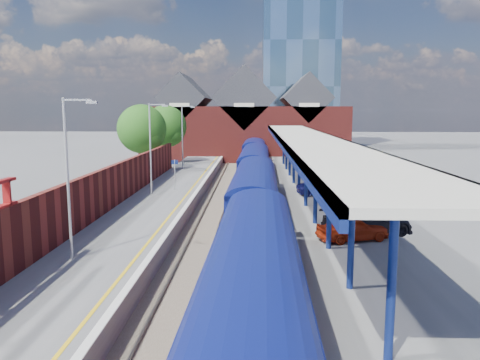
% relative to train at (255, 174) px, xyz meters
% --- Properties ---
extents(ground, '(240.00, 240.00, 0.00)m').
position_rel_train_xyz_m(ground, '(-1.49, 4.10, -2.12)').
color(ground, '#5B5B5E').
rests_on(ground, ground).
extents(ballast_bed, '(6.00, 76.00, 0.06)m').
position_rel_train_xyz_m(ballast_bed, '(-1.49, -5.90, -2.09)').
color(ballast_bed, '#473D33').
rests_on(ballast_bed, ground).
extents(rails, '(4.51, 76.00, 0.14)m').
position_rel_train_xyz_m(rails, '(-1.49, -5.90, -2.00)').
color(rails, slate).
rests_on(rails, ground).
extents(left_platform, '(5.00, 76.00, 1.00)m').
position_rel_train_xyz_m(left_platform, '(-6.99, -5.90, -1.62)').
color(left_platform, '#565659').
rests_on(left_platform, ground).
extents(right_platform, '(6.00, 76.00, 1.00)m').
position_rel_train_xyz_m(right_platform, '(4.51, -5.90, -1.62)').
color(right_platform, '#565659').
rests_on(right_platform, ground).
extents(coping_left, '(0.30, 76.00, 0.05)m').
position_rel_train_xyz_m(coping_left, '(-4.64, -5.90, -1.10)').
color(coping_left, silver).
rests_on(coping_left, left_platform).
extents(coping_right, '(0.30, 76.00, 0.05)m').
position_rel_train_xyz_m(coping_right, '(1.66, -5.90, -1.10)').
color(coping_right, silver).
rests_on(coping_right, right_platform).
extents(yellow_line, '(0.14, 76.00, 0.01)m').
position_rel_train_xyz_m(yellow_line, '(-5.24, -5.90, -1.12)').
color(yellow_line, yellow).
rests_on(yellow_line, left_platform).
extents(train, '(3.13, 65.95, 3.45)m').
position_rel_train_xyz_m(train, '(0.00, 0.00, 0.00)').
color(train, '#0C155A').
rests_on(train, ground).
extents(canopy, '(4.50, 52.00, 4.48)m').
position_rel_train_xyz_m(canopy, '(3.99, -3.95, 3.13)').
color(canopy, navy).
rests_on(canopy, right_platform).
extents(lamp_post_b, '(1.48, 0.18, 7.00)m').
position_rel_train_xyz_m(lamp_post_b, '(-7.86, -19.90, 2.87)').
color(lamp_post_b, '#A5A8AA').
rests_on(lamp_post_b, left_platform).
extents(lamp_post_c, '(1.48, 0.18, 7.00)m').
position_rel_train_xyz_m(lamp_post_c, '(-7.86, -3.90, 2.87)').
color(lamp_post_c, '#A5A8AA').
rests_on(lamp_post_c, left_platform).
extents(lamp_post_d, '(1.48, 0.18, 7.00)m').
position_rel_train_xyz_m(lamp_post_d, '(-7.86, 12.10, 2.87)').
color(lamp_post_d, '#A5A8AA').
rests_on(lamp_post_d, left_platform).
extents(platform_sign, '(0.55, 0.08, 2.50)m').
position_rel_train_xyz_m(platform_sign, '(-6.49, -1.90, 0.57)').
color(platform_sign, '#A5A8AA').
rests_on(platform_sign, left_platform).
extents(brick_wall, '(0.35, 50.00, 3.86)m').
position_rel_train_xyz_m(brick_wall, '(-9.59, -12.36, 0.33)').
color(brick_wall, maroon).
rests_on(brick_wall, left_platform).
extents(station_building, '(30.00, 12.12, 13.78)m').
position_rel_train_xyz_m(station_building, '(-1.49, 32.10, 3.33)').
color(station_building, maroon).
rests_on(station_building, ground).
extents(glass_tower, '(14.20, 14.20, 40.30)m').
position_rel_train_xyz_m(glass_tower, '(8.51, 54.10, 18.08)').
color(glass_tower, '#435F73').
rests_on(glass_tower, ground).
extents(tree_near, '(5.20, 5.20, 8.10)m').
position_rel_train_xyz_m(tree_near, '(-11.84, 10.00, 3.23)').
color(tree_near, '#382314').
rests_on(tree_near, ground).
extents(tree_far, '(5.20, 5.20, 8.10)m').
position_rel_train_xyz_m(tree_far, '(-10.84, 18.00, 3.23)').
color(tree_far, '#382314').
rests_on(tree_far, ground).
extents(parked_car_red, '(3.86, 2.44, 1.22)m').
position_rel_train_xyz_m(parked_car_red, '(4.91, -16.46, -0.51)').
color(parked_car_red, '#A0250D').
rests_on(parked_car_red, right_platform).
extents(parked_car_silver, '(4.19, 2.01, 1.33)m').
position_rel_train_xyz_m(parked_car_silver, '(7.01, -10.20, -0.46)').
color(parked_car_silver, '#B7B6BB').
rests_on(parked_car_silver, right_platform).
extents(parked_car_dark, '(5.14, 3.12, 1.39)m').
position_rel_train_xyz_m(parked_car_dark, '(5.92, -15.30, -0.43)').
color(parked_car_dark, black).
rests_on(parked_car_dark, right_platform).
extents(parked_car_blue, '(4.07, 2.36, 1.07)m').
position_rel_train_xyz_m(parked_car_blue, '(5.19, -3.68, -0.59)').
color(parked_car_blue, navy).
rests_on(parked_car_blue, right_platform).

